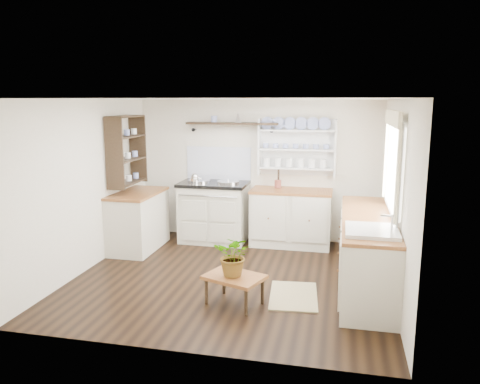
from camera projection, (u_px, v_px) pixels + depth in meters
The scene contains 19 objects.
floor at pixel (231, 278), 6.13m from camera, with size 4.00×3.80×0.01m, color black.
wall_back at pixel (258, 170), 7.73m from camera, with size 4.00×0.02×2.30m, color silver.
wall_right at pixel (396, 199), 5.49m from camera, with size 0.02×3.80×2.30m, color silver.
wall_left at pixel (87, 186), 6.33m from camera, with size 0.02×3.80×2.30m, color silver.
ceiling at pixel (230, 99), 5.69m from camera, with size 4.00×3.80×0.01m, color white.
window at pixel (393, 162), 5.56m from camera, with size 0.08×1.55×1.22m.
aga_cooker at pixel (214, 211), 7.68m from camera, with size 1.10×0.76×1.01m.
back_cabinets at pixel (291, 217), 7.45m from camera, with size 1.27×0.63×0.90m.
right_cabinets at pixel (366, 250), 5.78m from camera, with size 0.62×2.43×0.90m.
belfast_sink at pixel (371, 241), 4.99m from camera, with size 0.55×0.60×0.45m.
left_cabinets at pixel (138, 220), 7.26m from camera, with size 0.62×1.13×0.90m.
plate_rack at pixel (297, 147), 7.48m from camera, with size 1.20×0.22×0.90m.
high_shelf at pixel (232, 124), 7.55m from camera, with size 1.50×0.29×0.16m.
left_shelving at pixel (127, 150), 7.08m from camera, with size 0.28×0.80×1.05m, color black.
kettle at pixel (195, 180), 7.52m from camera, with size 0.16×0.16×0.20m, color silver, non-canonical shape.
utensil_crock at pixel (278, 184), 7.48m from camera, with size 0.11×0.11×0.12m, color brown.
center_table at pixel (234, 279), 5.28m from camera, with size 0.75×0.64×0.34m.
potted_plant at pixel (234, 255), 5.22m from camera, with size 0.43×0.37×0.48m, color #3F7233.
floor_rug at pixel (294, 296), 5.54m from camera, with size 0.55×0.85×0.02m, color olive.
Camera 1 is at (1.36, -5.64, 2.28)m, focal length 35.00 mm.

